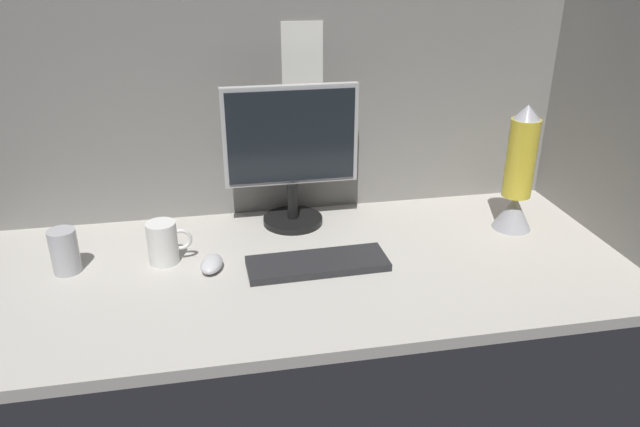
% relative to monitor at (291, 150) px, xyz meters
% --- Properties ---
extents(ground_plane, '(1.80, 0.80, 0.03)m').
position_rel_monitor_xyz_m(ground_plane, '(0.01, -0.25, -0.25)').
color(ground_plane, beige).
extents(cubicle_wall_back, '(1.80, 0.06, 0.73)m').
position_rel_monitor_xyz_m(cubicle_wall_back, '(0.01, 0.12, 0.13)').
color(cubicle_wall_back, gray).
rests_on(cubicle_wall_back, ground_plane).
extents(cubicle_wall_side, '(0.05, 0.80, 0.73)m').
position_rel_monitor_xyz_m(cubicle_wall_side, '(0.88, -0.25, 0.13)').
color(cubicle_wall_side, gray).
rests_on(cubicle_wall_side, ground_plane).
extents(monitor, '(0.39, 0.18, 0.42)m').
position_rel_monitor_xyz_m(monitor, '(0.00, 0.00, 0.00)').
color(monitor, black).
rests_on(monitor, ground_plane).
extents(keyboard, '(0.37, 0.14, 0.02)m').
position_rel_monitor_xyz_m(keyboard, '(0.02, -0.29, -0.22)').
color(keyboard, '#262628').
rests_on(keyboard, ground_plane).
extents(mouse, '(0.08, 0.11, 0.03)m').
position_rel_monitor_xyz_m(mouse, '(-0.25, -0.25, -0.21)').
color(mouse, silver).
rests_on(mouse, ground_plane).
extents(mug_ceramic_white, '(0.12, 0.08, 0.12)m').
position_rel_monitor_xyz_m(mug_ceramic_white, '(-0.37, -0.19, -0.17)').
color(mug_ceramic_white, white).
rests_on(mug_ceramic_white, ground_plane).
extents(mug_steel, '(0.07, 0.07, 0.12)m').
position_rel_monitor_xyz_m(mug_steel, '(-0.62, -0.19, -0.17)').
color(mug_steel, '#B2B2B7').
rests_on(mug_steel, ground_plane).
extents(lava_lamp, '(0.11, 0.11, 0.38)m').
position_rel_monitor_xyz_m(lava_lamp, '(0.64, -0.16, -0.07)').
color(lava_lamp, '#A5A5AD').
rests_on(lava_lamp, ground_plane).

